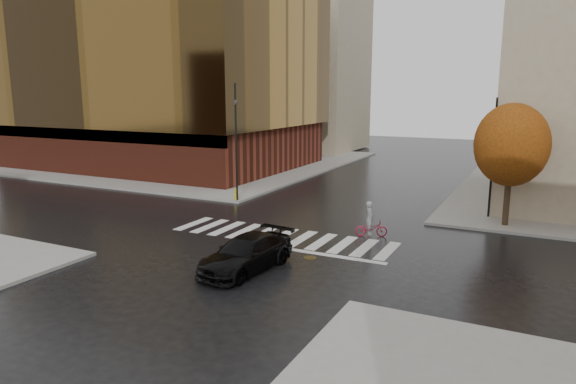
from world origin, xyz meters
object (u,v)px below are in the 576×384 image
(sedan, at_px, (246,254))
(fire_hydrant, at_px, (236,194))
(cyclist, at_px, (371,224))
(traffic_light_ne, at_px, (493,151))
(traffic_light_nw, at_px, (236,134))

(sedan, xyz_separation_m, fire_hydrant, (-7.51, 11.10, -0.16))
(cyclist, relative_size, fire_hydrant, 2.51)
(sedan, relative_size, fire_hydrant, 6.71)
(fire_hydrant, bearing_deg, traffic_light_ne, 9.16)
(sedan, xyz_separation_m, traffic_light_nw, (-7.31, 10.90, 3.79))
(sedan, height_order, traffic_light_nw, traffic_light_nw)
(cyclist, distance_m, traffic_light_ne, 8.82)
(sedan, relative_size, cyclist, 2.68)
(sedan, bearing_deg, traffic_light_nw, 130.58)
(traffic_light_nw, height_order, traffic_light_ne, traffic_light_nw)
(sedan, height_order, fire_hydrant, sedan)
(fire_hydrant, bearing_deg, sedan, -55.94)
(traffic_light_ne, bearing_deg, traffic_light_nw, -14.88)
(cyclist, distance_m, fire_hydrant, 11.28)
(traffic_light_nw, height_order, fire_hydrant, traffic_light_nw)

